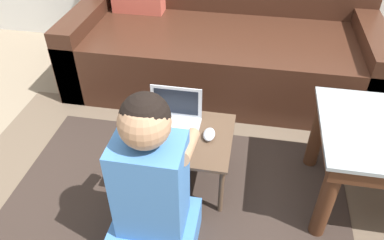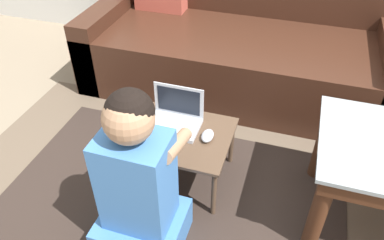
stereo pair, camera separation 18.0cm
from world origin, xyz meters
name	(u,v)px [view 1 (the left image)]	position (x,y,z in m)	size (l,w,h in m)	color
ground_plane	(190,211)	(0.00, 0.00, 0.00)	(16.00, 16.00, 0.00)	#7F705B
area_rug	(175,208)	(-0.08, 0.00, 0.00)	(2.31, 1.64, 0.01)	brown
couch	(221,44)	(-0.01, 1.24, 0.27)	(2.02, 0.93, 0.77)	#381E14
laptop_desk	(183,140)	(-0.08, 0.21, 0.27)	(0.48, 0.42, 0.30)	#4C3828
laptop	(174,121)	(-0.13, 0.27, 0.33)	(0.26, 0.18, 0.19)	#B7BCC6
computer_mouse	(209,134)	(0.05, 0.22, 0.32)	(0.06, 0.09, 0.04)	#B2B7C1
person_seated	(152,192)	(-0.11, -0.21, 0.36)	(0.35, 0.39, 0.81)	#3D70B2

